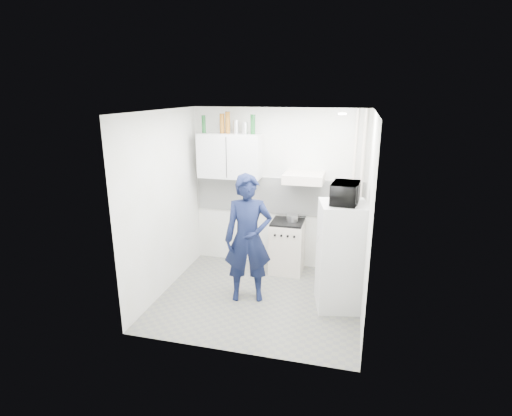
# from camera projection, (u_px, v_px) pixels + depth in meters

# --- Properties ---
(floor) EXTENTS (2.80, 2.80, 0.00)m
(floor) POSITION_uv_depth(u_px,v_px,m) (259.00, 298.00, 5.68)
(floor) COLOR #595959
(floor) RESTS_ON ground
(ceiling) EXTENTS (2.80, 2.80, 0.00)m
(ceiling) POSITION_uv_depth(u_px,v_px,m) (260.00, 111.00, 4.95)
(ceiling) COLOR white
(ceiling) RESTS_ON wall_back
(wall_back) EXTENTS (2.80, 0.00, 2.80)m
(wall_back) POSITION_uv_depth(u_px,v_px,m) (278.00, 190.00, 6.48)
(wall_back) COLOR white
(wall_back) RESTS_ON floor
(wall_left) EXTENTS (0.00, 2.60, 2.60)m
(wall_left) POSITION_uv_depth(u_px,v_px,m) (164.00, 204.00, 5.65)
(wall_left) COLOR white
(wall_left) RESTS_ON floor
(wall_right) EXTENTS (0.00, 2.60, 2.60)m
(wall_right) POSITION_uv_depth(u_px,v_px,m) (368.00, 219.00, 4.99)
(wall_right) COLOR white
(wall_right) RESTS_ON floor
(person) EXTENTS (0.74, 0.59, 1.79)m
(person) POSITION_uv_depth(u_px,v_px,m) (248.00, 239.00, 5.46)
(person) COLOR black
(person) RESTS_ON floor
(stove) EXTENTS (0.52, 0.52, 0.83)m
(stove) POSITION_uv_depth(u_px,v_px,m) (287.00, 247.00, 6.45)
(stove) COLOR beige
(stove) RESTS_ON floor
(fridge) EXTENTS (0.72, 0.72, 1.46)m
(fridge) POSITION_uv_depth(u_px,v_px,m) (341.00, 256.00, 5.31)
(fridge) COLOR silver
(fridge) RESTS_ON floor
(stove_top) EXTENTS (0.50, 0.50, 0.03)m
(stove_top) POSITION_uv_depth(u_px,v_px,m) (288.00, 222.00, 6.32)
(stove_top) COLOR black
(stove_top) RESTS_ON stove
(saucepan) EXTENTS (0.18, 0.18, 0.10)m
(saucepan) POSITION_uv_depth(u_px,v_px,m) (292.00, 218.00, 6.32)
(saucepan) COLOR silver
(saucepan) RESTS_ON stove_top
(microwave) EXTENTS (0.51, 0.37, 0.27)m
(microwave) POSITION_uv_depth(u_px,v_px,m) (345.00, 193.00, 5.07)
(microwave) COLOR black
(microwave) RESTS_ON fridge
(bottle_a) EXTENTS (0.06, 0.06, 0.27)m
(bottle_a) POSITION_uv_depth(u_px,v_px,m) (204.00, 124.00, 6.30)
(bottle_a) COLOR #144C1E
(bottle_a) RESTS_ON upper_cabinet
(bottle_c) EXTENTS (0.07, 0.07, 0.30)m
(bottle_c) POSITION_uv_depth(u_px,v_px,m) (222.00, 123.00, 6.23)
(bottle_c) COLOR brown
(bottle_c) RESTS_ON upper_cabinet
(bottle_d) EXTENTS (0.08, 0.08, 0.34)m
(bottle_d) POSITION_uv_depth(u_px,v_px,m) (228.00, 123.00, 6.20)
(bottle_d) COLOR brown
(bottle_d) RESTS_ON upper_cabinet
(canister_a) EXTENTS (0.08, 0.08, 0.21)m
(canister_a) POSITION_uv_depth(u_px,v_px,m) (236.00, 127.00, 6.19)
(canister_a) COLOR silver
(canister_a) RESTS_ON upper_cabinet
(canister_b) EXTENTS (0.09, 0.09, 0.18)m
(canister_b) POSITION_uv_depth(u_px,v_px,m) (245.00, 128.00, 6.16)
(canister_b) COLOR silver
(canister_b) RESTS_ON upper_cabinet
(bottle_e) EXTENTS (0.07, 0.07, 0.30)m
(bottle_e) POSITION_uv_depth(u_px,v_px,m) (253.00, 124.00, 6.11)
(bottle_e) COLOR #144C1E
(bottle_e) RESTS_ON upper_cabinet
(upper_cabinet) EXTENTS (1.00, 0.35, 0.70)m
(upper_cabinet) POSITION_uv_depth(u_px,v_px,m) (230.00, 156.00, 6.34)
(upper_cabinet) COLOR silver
(upper_cabinet) RESTS_ON wall_back
(range_hood) EXTENTS (0.60, 0.50, 0.14)m
(range_hood) POSITION_uv_depth(u_px,v_px,m) (304.00, 178.00, 6.06)
(range_hood) COLOR beige
(range_hood) RESTS_ON wall_back
(backsplash) EXTENTS (2.74, 0.03, 0.60)m
(backsplash) POSITION_uv_depth(u_px,v_px,m) (277.00, 196.00, 6.49)
(backsplash) COLOR white
(backsplash) RESTS_ON wall_back
(pipe_a) EXTENTS (0.05, 0.05, 2.60)m
(pipe_a) POSITION_uv_depth(u_px,v_px,m) (360.00, 196.00, 6.10)
(pipe_a) COLOR beige
(pipe_a) RESTS_ON floor
(pipe_b) EXTENTS (0.04, 0.04, 2.60)m
(pipe_b) POSITION_uv_depth(u_px,v_px,m) (352.00, 195.00, 6.13)
(pipe_b) COLOR beige
(pipe_b) RESTS_ON floor
(ceiling_spot_fixture) EXTENTS (0.10, 0.10, 0.02)m
(ceiling_spot_fixture) POSITION_uv_depth(u_px,v_px,m) (342.00, 114.00, 4.91)
(ceiling_spot_fixture) COLOR white
(ceiling_spot_fixture) RESTS_ON ceiling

